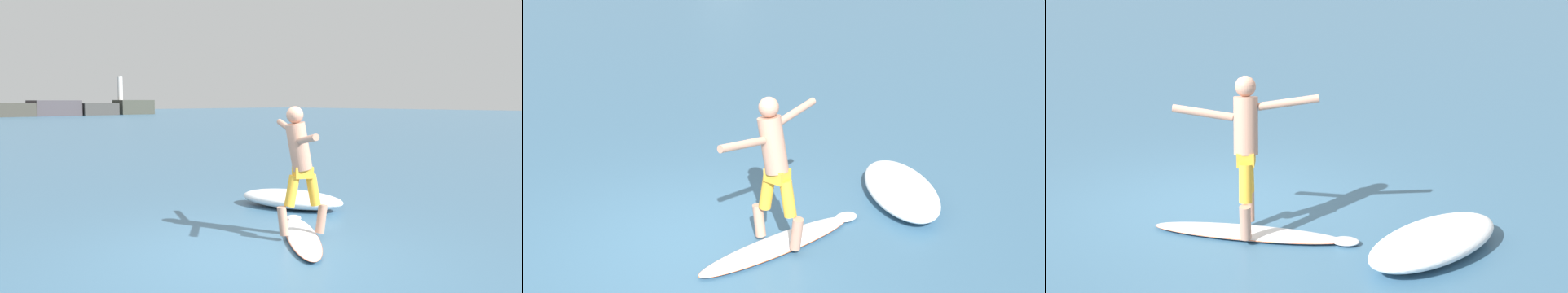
{
  "view_description": "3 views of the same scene",
  "coord_description": "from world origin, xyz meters",
  "views": [
    {
      "loc": [
        -4.15,
        -4.89,
        1.98
      ],
      "look_at": [
        1.06,
        0.92,
        1.27
      ],
      "focal_mm": 35.0,
      "sensor_mm": 36.0,
      "label": 1
    },
    {
      "loc": [
        2.48,
        -7.65,
        4.35
      ],
      "look_at": [
        0.92,
        1.0,
        0.94
      ],
      "focal_mm": 50.0,
      "sensor_mm": 36.0,
      "label": 2
    },
    {
      "loc": [
        9.77,
        -3.72,
        4.02
      ],
      "look_at": [
        1.13,
        0.72,
        1.03
      ],
      "focal_mm": 60.0,
      "sensor_mm": 36.0,
      "label": 3
    }
  ],
  "objects": [
    {
      "name": "wave_foam_at_tail",
      "position": [
        2.46,
        1.62,
        0.16
      ],
      "size": [
        1.49,
        2.19,
        0.32
      ],
      "color": "white",
      "rests_on": "ground"
    },
    {
      "name": "surfboard",
      "position": [
        1.05,
        0.02,
        0.04
      ],
      "size": [
        1.85,
        2.13,
        0.22
      ],
      "color": "white",
      "rests_on": "ground"
    },
    {
      "name": "ground_plane",
      "position": [
        0.0,
        0.0,
        0.0
      ],
      "size": [
        200.0,
        200.0,
        0.0
      ],
      "primitive_type": "plane",
      "color": "#3C6584"
    },
    {
      "name": "surfer",
      "position": [
        0.98,
        0.01,
        1.16
      ],
      "size": [
        0.9,
        1.53,
        1.82
      ],
      "color": "tan",
      "rests_on": "surfboard"
    }
  ]
}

